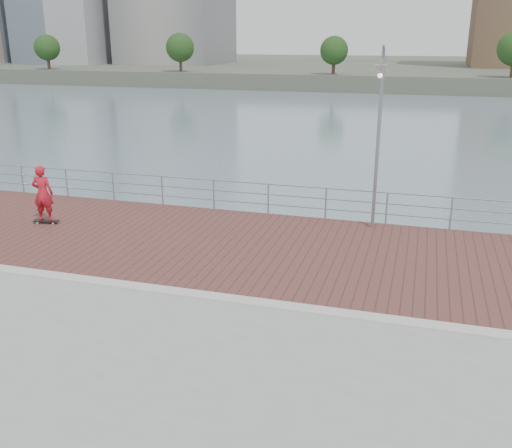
# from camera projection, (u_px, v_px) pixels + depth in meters

# --- Properties ---
(water) EXTENTS (400.00, 400.00, 0.00)m
(water) POSITION_uv_depth(u_px,v_px,m) (233.00, 373.00, 14.30)
(water) COLOR slate
(water) RESTS_ON ground
(brick_lane) EXTENTS (40.00, 6.80, 0.02)m
(brick_lane) POSITION_uv_depth(u_px,v_px,m) (271.00, 249.00, 16.95)
(brick_lane) COLOR brown
(brick_lane) RESTS_ON seawall
(curb) EXTENTS (40.00, 0.40, 0.06)m
(curb) POSITION_uv_depth(u_px,v_px,m) (232.00, 299.00, 13.67)
(curb) COLOR #B7B5AD
(curb) RESTS_ON seawall
(far_shore) EXTENTS (320.00, 95.00, 2.50)m
(far_shore) POSITION_uv_depth(u_px,v_px,m) (411.00, 69.00, 125.45)
(far_shore) COLOR #4C5142
(far_shore) RESTS_ON ground
(guardrail) EXTENTS (39.06, 0.06, 1.13)m
(guardrail) POSITION_uv_depth(u_px,v_px,m) (297.00, 197.00, 19.83)
(guardrail) COLOR #8C9EA8
(guardrail) RESTS_ON brick_lane
(street_lamp) EXTENTS (0.40, 1.17, 5.53)m
(street_lamp) POSITION_uv_depth(u_px,v_px,m) (379.00, 109.00, 17.27)
(street_lamp) COLOR gray
(street_lamp) RESTS_ON brick_lane
(skateboard) EXTENTS (0.88, 0.39, 0.10)m
(skateboard) POSITION_uv_depth(u_px,v_px,m) (46.00, 221.00, 19.24)
(skateboard) COLOR black
(skateboard) RESTS_ON brick_lane
(skateboarder) EXTENTS (0.77, 0.59, 1.91)m
(skateboarder) POSITION_uv_depth(u_px,v_px,m) (43.00, 193.00, 18.94)
(skateboarder) COLOR red
(skateboarder) RESTS_ON skateboard
(shoreline_trees) EXTENTS (144.48, 4.74, 6.32)m
(shoreline_trees) POSITION_uv_depth(u_px,v_px,m) (465.00, 49.00, 80.16)
(shoreline_trees) COLOR #473323
(shoreline_trees) RESTS_ON far_shore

